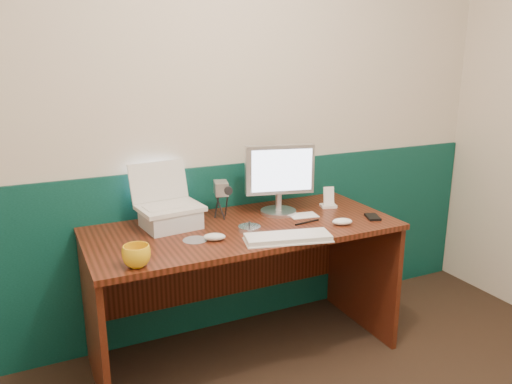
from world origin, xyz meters
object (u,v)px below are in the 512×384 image
laptop (169,186)px  camcorder (221,202)px  keyboard (288,238)px  desk (244,292)px  mug (136,256)px  monitor (279,180)px

laptop → camcorder: (0.29, 0.03, -0.13)m
keyboard → camcorder: size_ratio=2.24×
keyboard → desk: bearing=124.1°
desk → camcorder: size_ratio=8.79×
laptop → mug: laptop is taller
laptop → camcorder: laptop is taller
desk → mug: (-0.61, -0.28, 0.42)m
desk → keyboard: keyboard is taller
monitor → keyboard: size_ratio=0.93×
laptop → camcorder: bearing=-0.2°
desk → monitor: size_ratio=4.21×
mug → camcorder: camcorder is taller
desk → mug: bearing=-155.6°
desk → monitor: 0.63m
keyboard → camcorder: camcorder is taller
keyboard → mug: 0.72m
desk → keyboard: 0.49m
mug → camcorder: (0.56, 0.46, 0.04)m
desk → laptop: 0.70m
laptop → mug: (-0.27, -0.42, -0.17)m
desk → laptop: (-0.35, 0.14, 0.60)m
keyboard → laptop: bearing=150.3°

